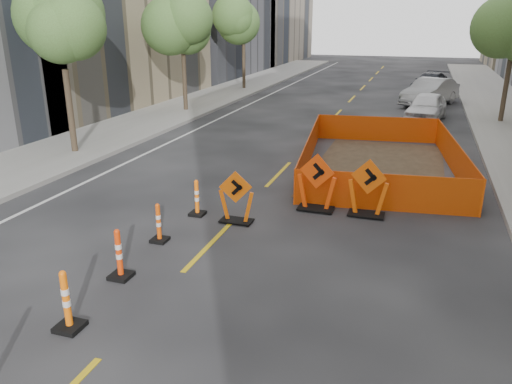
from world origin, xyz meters
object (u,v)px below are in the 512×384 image
(parked_car_near, at_px, (426,107))
(channelizer_6, at_px, (197,198))
(channelizer_5, at_px, (159,223))
(parked_car_mid, at_px, (430,92))
(channelizer_3, at_px, (66,300))
(chevron_sign_center, at_px, (317,182))
(parked_car_far, at_px, (430,82))
(channelizer_4, at_px, (119,254))
(chevron_sign_left, at_px, (236,197))
(chevron_sign_right, at_px, (368,188))

(parked_car_near, bearing_deg, channelizer_6, -101.83)
(channelizer_5, relative_size, parked_car_mid, 0.20)
(channelizer_3, bearing_deg, channelizer_6, 91.29)
(chevron_sign_center, distance_m, parked_car_mid, 20.11)
(channelizer_5, bearing_deg, parked_car_far, 78.17)
(channelizer_4, height_order, parked_car_mid, parked_car_mid)
(channelizer_4, xyz_separation_m, chevron_sign_left, (1.24, 3.56, 0.16))
(chevron_sign_left, relative_size, parked_car_mid, 0.29)
(channelizer_6, distance_m, parked_car_near, 16.95)
(parked_car_mid, height_order, parked_car_far, parked_car_mid)
(parked_car_mid, bearing_deg, chevron_sign_left, -78.26)
(chevron_sign_center, bearing_deg, channelizer_3, -104.05)
(chevron_sign_left, distance_m, chevron_sign_center, 2.37)
(channelizer_3, height_order, channelizer_6, channelizer_3)
(channelizer_6, bearing_deg, chevron_sign_right, 17.44)
(channelizer_4, bearing_deg, chevron_sign_center, 59.07)
(channelizer_3, relative_size, parked_car_far, 0.24)
(chevron_sign_left, bearing_deg, channelizer_3, -118.23)
(chevron_sign_left, bearing_deg, chevron_sign_right, 8.55)
(channelizer_4, relative_size, channelizer_5, 1.12)
(channelizer_5, bearing_deg, chevron_sign_center, 45.67)
(channelizer_6, bearing_deg, channelizer_5, -94.61)
(channelizer_4, relative_size, chevron_sign_left, 0.77)
(chevron_sign_right, bearing_deg, channelizer_3, -111.48)
(parked_car_near, bearing_deg, chevron_sign_center, -92.67)
(channelizer_5, xyz_separation_m, parked_car_mid, (6.13, 23.12, 0.33))
(channelizer_3, xyz_separation_m, parked_car_far, (5.88, 33.08, 0.12))
(channelizer_6, height_order, chevron_sign_right, chevron_sign_right)
(channelizer_5, bearing_deg, parked_car_mid, 75.15)
(chevron_sign_right, height_order, parked_car_near, chevron_sign_right)
(chevron_sign_right, bearing_deg, parked_car_mid, 95.65)
(chevron_sign_left, bearing_deg, parked_car_mid, 60.41)
(parked_car_near, relative_size, parked_car_mid, 0.87)
(channelizer_6, height_order, parked_car_near, parked_car_near)
(channelizer_5, height_order, parked_car_mid, parked_car_mid)
(channelizer_3, height_order, chevron_sign_right, chevron_sign_right)
(channelizer_4, xyz_separation_m, chevron_sign_right, (4.45, 5.10, 0.26))
(channelizer_4, bearing_deg, channelizer_5, 93.42)
(chevron_sign_right, bearing_deg, parked_car_far, 96.69)
(chevron_sign_left, bearing_deg, parked_car_far, 63.15)
(parked_car_near, bearing_deg, chevron_sign_right, -87.28)
(channelizer_5, height_order, parked_car_near, parked_car_near)
(channelizer_4, relative_size, parked_car_near, 0.25)
(chevron_sign_right, height_order, parked_car_mid, parked_car_mid)
(channelizer_5, bearing_deg, chevron_sign_right, 35.41)
(chevron_sign_left, height_order, parked_car_far, chevron_sign_left)
(chevron_sign_center, relative_size, parked_car_near, 0.38)
(chevron_sign_right, xyz_separation_m, parked_car_near, (1.40, 14.53, -0.07))
(channelizer_5, height_order, chevron_sign_center, chevron_sign_center)
(channelizer_6, distance_m, chevron_sign_right, 4.63)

